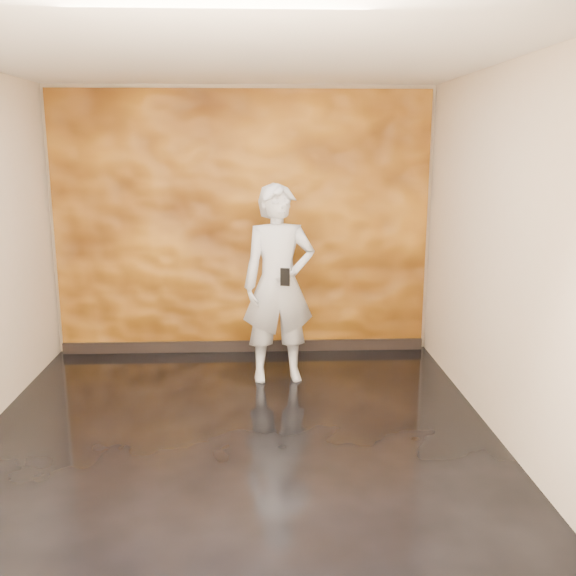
% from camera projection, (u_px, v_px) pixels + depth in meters
% --- Properties ---
extents(room, '(4.02, 4.02, 2.81)m').
position_uv_depth(room, '(236.00, 254.00, 4.82)').
color(room, black).
rests_on(room, ground).
extents(feature_wall, '(3.90, 0.06, 2.75)m').
position_uv_depth(feature_wall, '(242.00, 225.00, 6.73)').
color(feature_wall, orange).
rests_on(feature_wall, ground).
extents(baseboard, '(3.90, 0.04, 0.12)m').
position_uv_depth(baseboard, '(244.00, 346.00, 6.98)').
color(baseboard, black).
rests_on(baseboard, ground).
extents(man, '(0.73, 0.53, 1.86)m').
position_uv_depth(man, '(279.00, 284.00, 5.98)').
color(man, '#A9AFB9').
rests_on(man, ground).
extents(phone, '(0.09, 0.05, 0.16)m').
position_uv_depth(phone, '(285.00, 277.00, 5.69)').
color(phone, black).
rests_on(phone, man).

